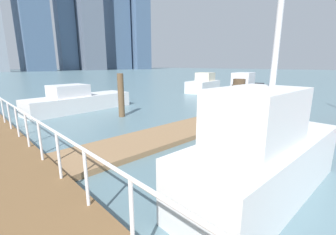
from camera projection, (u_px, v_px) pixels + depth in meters
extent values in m
plane|color=slate|center=(44.00, 106.00, 16.02)|extent=(300.00, 300.00, 0.00)
cube|color=#93704C|center=(201.00, 125.00, 10.54)|extent=(14.16, 2.00, 0.18)
cylinder|color=white|center=(132.00, 215.00, 2.94)|extent=(0.06, 0.06, 1.05)
cylinder|color=white|center=(86.00, 178.00, 3.89)|extent=(0.06, 0.06, 1.05)
cylinder|color=white|center=(59.00, 156.00, 4.85)|extent=(0.06, 0.06, 1.05)
cylinder|color=white|center=(40.00, 141.00, 5.80)|extent=(0.06, 0.06, 1.05)
cylinder|color=white|center=(27.00, 130.00, 6.75)|extent=(0.06, 0.06, 1.05)
cylinder|color=white|center=(17.00, 122.00, 7.71)|extent=(0.06, 0.06, 1.05)
cylinder|color=white|center=(9.00, 116.00, 8.66)|extent=(0.06, 0.06, 1.05)
cylinder|color=white|center=(3.00, 111.00, 9.61)|extent=(0.06, 0.06, 1.05)
cylinder|color=white|center=(24.00, 113.00, 6.63)|extent=(0.06, 27.16, 0.06)
cylinder|color=brown|center=(121.00, 95.00, 12.36)|extent=(0.33, 0.33, 2.38)
cylinder|color=brown|center=(234.00, 129.00, 5.98)|extent=(0.24, 0.24, 2.34)
cylinder|color=brown|center=(236.00, 123.00, 6.35)|extent=(0.32, 0.32, 2.47)
cube|color=white|center=(203.00, 87.00, 23.81)|extent=(4.78, 2.82, 1.18)
cube|color=beige|center=(205.00, 77.00, 23.91)|extent=(2.02, 1.89, 0.85)
cube|color=white|center=(80.00, 103.00, 14.33)|extent=(6.65, 2.63, 0.94)
cube|color=white|center=(69.00, 91.00, 13.63)|extent=(2.25, 1.76, 0.71)
cube|color=white|center=(264.00, 167.00, 4.97)|extent=(4.87, 1.71, 1.29)
cube|color=white|center=(256.00, 118.00, 4.30)|extent=(1.99, 1.33, 1.12)
cube|color=black|center=(245.00, 92.00, 18.60)|extent=(6.61, 3.03, 1.21)
cube|color=white|center=(243.00, 79.00, 17.57)|extent=(2.34, 1.74, 1.03)
cube|color=slate|center=(66.00, 28.00, 116.88)|extent=(8.62, 6.52, 42.49)
cube|color=slate|center=(87.00, 3.00, 118.03)|extent=(12.20, 12.44, 68.43)
cube|color=slate|center=(117.00, 28.00, 138.47)|extent=(11.90, 12.93, 50.25)
cube|color=slate|center=(138.00, 24.00, 144.73)|extent=(12.00, 12.74, 56.67)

